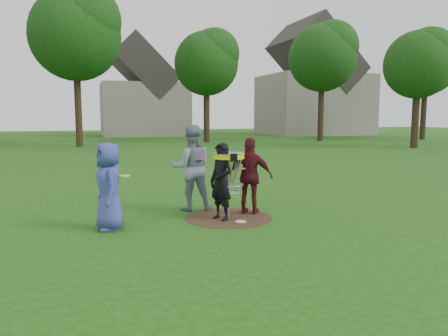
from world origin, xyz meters
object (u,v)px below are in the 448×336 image
object	(u,v)px
player_black	(221,182)
disc_golf_basket	(229,169)
player_maroon	(250,176)
player_blue	(109,186)
player_grey	(191,168)

from	to	relation	value
player_black	disc_golf_basket	bearing A→B (deg)	96.18
player_black	player_maroon	bearing A→B (deg)	88.33
player_blue	disc_golf_basket	bearing A→B (deg)	86.88
player_black	player_maroon	xyz separation A→B (m)	(0.75, 0.31, 0.04)
player_blue	player_grey	xyz separation A→B (m)	(1.84, 1.17, 0.14)
player_blue	player_black	distance (m)	2.18
player_grey	player_maroon	xyz separation A→B (m)	(1.10, -0.78, -0.13)
player_blue	player_grey	size ratio (longest dim) A/B	0.85
player_grey	player_maroon	world-z (taller)	player_grey
player_black	disc_golf_basket	xyz separation A→B (m)	(0.20, 0.12, 0.24)
player_blue	player_grey	world-z (taller)	player_grey
player_black	disc_golf_basket	distance (m)	0.33
player_blue	player_maroon	bearing A→B (deg)	89.88
player_black	player_grey	size ratio (longest dim) A/B	0.82
player_blue	player_maroon	distance (m)	2.96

